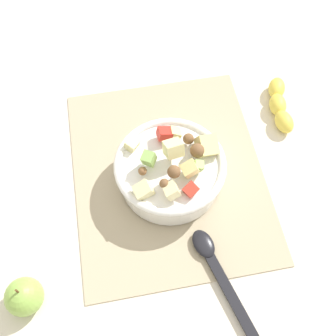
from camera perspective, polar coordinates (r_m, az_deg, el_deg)
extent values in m
plane|color=silver|center=(0.84, 0.04, -0.70)|extent=(2.40, 2.40, 0.00)
cube|color=tan|center=(0.84, 0.04, -0.60)|extent=(0.46, 0.37, 0.01)
cylinder|color=white|center=(0.80, 0.00, -0.65)|extent=(0.20, 0.20, 0.06)
torus|color=white|center=(0.77, 0.00, 0.45)|extent=(0.21, 0.21, 0.02)
cube|color=#A3CC6B|center=(0.75, 4.14, 0.29)|extent=(0.02, 0.02, 0.03)
cube|color=beige|center=(0.75, 0.74, 2.70)|extent=(0.04, 0.04, 0.04)
cube|color=#93C160|center=(0.75, -2.65, 1.31)|extent=(0.03, 0.03, 0.03)
cube|color=#E5D684|center=(0.75, 3.01, -0.08)|extent=(0.03, 0.04, 0.03)
sphere|color=brown|center=(0.75, -3.51, -0.41)|extent=(0.02, 0.02, 0.02)
cube|color=#E5D684|center=(0.78, 5.34, 2.96)|extent=(0.05, 0.04, 0.05)
cube|color=beige|center=(0.79, -4.96, 3.27)|extent=(0.03, 0.04, 0.03)
cube|color=beige|center=(0.74, -3.38, -3.05)|extent=(0.04, 0.04, 0.03)
cube|color=#BC3828|center=(0.74, 3.10, -2.94)|extent=(0.04, 0.03, 0.03)
sphere|color=brown|center=(0.77, 4.02, 2.39)|extent=(0.04, 0.04, 0.03)
cube|color=beige|center=(0.73, 0.48, -3.10)|extent=(0.03, 0.03, 0.03)
sphere|color=brown|center=(0.78, 2.81, 4.00)|extent=(0.03, 0.03, 0.02)
sphere|color=brown|center=(0.73, 1.01, -0.49)|extent=(0.04, 0.04, 0.04)
cube|color=#E5D684|center=(0.80, 0.90, 4.70)|extent=(0.03, 0.03, 0.03)
cube|color=red|center=(0.79, -0.21, 4.74)|extent=(0.03, 0.03, 0.03)
sphere|color=brown|center=(0.73, -0.52, -2.13)|extent=(0.03, 0.03, 0.02)
ellipsoid|color=black|center=(0.77, 4.86, -10.27)|extent=(0.06, 0.05, 0.01)
cube|color=black|center=(0.75, 8.49, -16.65)|extent=(0.16, 0.06, 0.01)
sphere|color=#8CB74C|center=(0.76, -19.06, -16.28)|extent=(0.06, 0.06, 0.06)
cylinder|color=brown|center=(0.72, -19.95, -15.54)|extent=(0.00, 0.00, 0.01)
ellipsoid|color=yellow|center=(0.98, 14.63, 10.51)|extent=(0.06, 0.05, 0.04)
ellipsoid|color=yellow|center=(0.95, 14.76, 8.38)|extent=(0.06, 0.04, 0.04)
ellipsoid|color=yellow|center=(0.92, 15.58, 6.12)|extent=(0.06, 0.04, 0.04)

